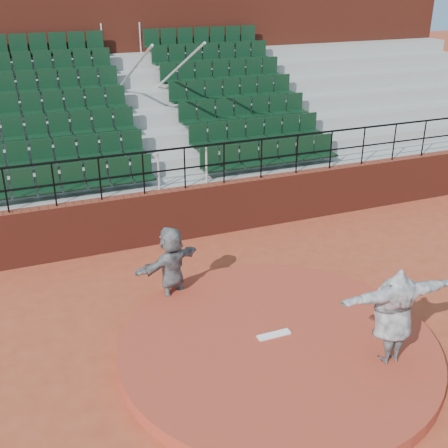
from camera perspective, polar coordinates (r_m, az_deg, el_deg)
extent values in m
plane|color=#A13E24|center=(10.05, 5.44, -12.82)|extent=(90.00, 90.00, 0.00)
cylinder|color=#A13824|center=(9.98, 5.46, -12.25)|extent=(5.50, 5.50, 0.25)
cube|color=white|center=(10.00, 5.10, -11.14)|extent=(0.60, 0.15, 0.03)
cube|color=maroon|center=(13.75, -3.87, 1.13)|extent=(24.00, 0.30, 1.30)
cylinder|color=black|center=(13.19, -4.07, 7.73)|extent=(24.00, 0.05, 0.05)
cylinder|color=black|center=(13.35, -4.01, 5.67)|extent=(24.00, 0.04, 0.04)
cylinder|color=black|center=(12.79, -21.32, 3.18)|extent=(0.04, 0.04, 1.00)
cylinder|color=black|center=(12.81, -16.89, 3.85)|extent=(0.04, 0.04, 1.00)
cylinder|color=black|center=(12.91, -12.49, 4.50)|extent=(0.04, 0.04, 1.00)
cylinder|color=black|center=(13.09, -8.19, 5.11)|extent=(0.04, 0.04, 1.00)
cylinder|color=black|center=(13.35, -4.01, 5.67)|extent=(0.04, 0.04, 1.00)
cylinder|color=black|center=(13.67, 0.00, 6.19)|extent=(0.04, 0.04, 1.00)
cylinder|color=black|center=(14.05, 3.81, 6.64)|extent=(0.04, 0.04, 1.00)
cylinder|color=black|center=(14.49, 7.42, 7.05)|extent=(0.04, 0.04, 1.00)
cylinder|color=black|center=(14.99, 10.80, 7.40)|extent=(0.04, 0.04, 1.00)
cylinder|color=black|center=(15.53, 13.96, 7.71)|extent=(0.04, 0.04, 1.00)
cylinder|color=black|center=(16.12, 16.90, 7.97)|extent=(0.04, 0.04, 1.00)
cylinder|color=black|center=(16.75, 19.63, 8.20)|extent=(0.04, 0.04, 1.00)
cube|color=gray|center=(14.26, -4.60, 1.97)|extent=(24.00, 0.85, 1.30)
cube|color=black|center=(13.45, -15.09, 4.39)|extent=(3.85, 0.48, 0.72)
cube|color=black|center=(14.81, 4.68, 6.98)|extent=(3.85, 0.48, 0.72)
cube|color=gray|center=(14.95, -5.61, 3.83)|extent=(24.00, 0.85, 1.70)
cube|color=black|center=(14.13, -15.74, 6.99)|extent=(3.85, 0.48, 0.72)
cube|color=black|center=(15.44, 3.32, 9.28)|extent=(3.85, 0.48, 0.72)
cube|color=gray|center=(15.65, -6.54, 5.52)|extent=(24.00, 0.85, 2.10)
cube|color=black|center=(14.84, -16.34, 9.34)|extent=(3.85, 0.48, 0.72)
cube|color=black|center=(16.09, 2.06, 11.40)|extent=(3.85, 0.48, 0.72)
cube|color=gray|center=(16.38, -7.39, 7.06)|extent=(24.00, 0.85, 2.50)
cube|color=black|center=(15.58, -16.89, 11.47)|extent=(3.85, 0.48, 0.72)
cube|color=black|center=(16.77, 0.88, 13.34)|extent=(3.85, 0.48, 0.72)
cube|color=gray|center=(17.11, -8.17, 8.46)|extent=(24.00, 0.85, 2.90)
cube|color=black|center=(16.34, -17.40, 13.40)|extent=(3.85, 0.48, 0.72)
cube|color=black|center=(17.48, -0.22, 15.12)|extent=(3.85, 0.48, 0.72)
cube|color=gray|center=(17.86, -8.89, 9.75)|extent=(24.00, 0.85, 3.30)
cube|color=black|center=(17.11, -17.87, 15.16)|extent=(3.85, 0.48, 0.72)
cube|color=black|center=(18.21, -1.25, 16.75)|extent=(3.85, 0.48, 0.72)
cube|color=gray|center=(18.62, -9.56, 10.94)|extent=(24.00, 0.85, 3.70)
cube|color=black|center=(17.90, -18.31, 16.77)|extent=(3.85, 0.48, 0.72)
cube|color=black|center=(18.95, -2.21, 18.26)|extent=(3.85, 0.48, 0.72)
cylinder|color=silver|center=(15.75, -9.99, 14.26)|extent=(0.06, 5.97, 2.46)
cylinder|color=silver|center=(16.04, -5.67, 14.68)|extent=(0.06, 5.97, 2.46)
cube|color=maroon|center=(20.18, -11.19, 16.75)|extent=(24.00, 3.00, 7.10)
imported|color=black|center=(9.35, 16.84, -8.90)|extent=(2.10, 0.69, 1.68)
imported|color=black|center=(10.97, -5.36, -4.27)|extent=(1.59, 1.06, 1.64)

